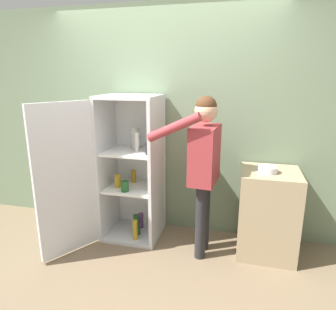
{
  "coord_description": "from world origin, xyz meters",
  "views": [
    {
      "loc": [
        0.88,
        -2.31,
        1.8
      ],
      "look_at": [
        0.12,
        0.65,
        0.98
      ],
      "focal_mm": 32.0,
      "sensor_mm": 36.0,
      "label": 1
    }
  ],
  "objects": [
    {
      "name": "person",
      "position": [
        0.53,
        0.46,
        1.03
      ],
      "size": [
        0.65,
        0.55,
        1.62
      ],
      "color": "#262628",
      "rests_on": "ground_plane"
    },
    {
      "name": "refrigerator",
      "position": [
        -0.4,
        0.57,
        0.79
      ],
      "size": [
        0.98,
        1.09,
        1.6
      ],
      "color": "silver",
      "rests_on": "ground_plane"
    },
    {
      "name": "bowl",
      "position": [
        1.13,
        0.6,
        0.92
      ],
      "size": [
        0.18,
        0.18,
        0.06
      ],
      "color": "white",
      "rests_on": "counter"
    },
    {
      "name": "wall_back",
      "position": [
        0.0,
        0.98,
        1.27
      ],
      "size": [
        7.0,
        0.06,
        2.55
      ],
      "color": "gray",
      "rests_on": "ground_plane"
    },
    {
      "name": "ground_plane",
      "position": [
        0.0,
        0.0,
        0.0
      ],
      "size": [
        12.0,
        12.0,
        0.0
      ],
      "primitive_type": "plane",
      "color": "#7A664C"
    },
    {
      "name": "counter",
      "position": [
        1.17,
        0.65,
        0.44
      ],
      "size": [
        0.57,
        0.56,
        0.89
      ],
      "color": "tan",
      "rests_on": "ground_plane"
    }
  ]
}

